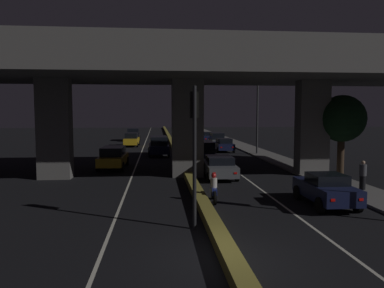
# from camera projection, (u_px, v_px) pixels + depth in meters

# --- Properties ---
(ground_plane) EXTENTS (200.00, 200.00, 0.00)m
(ground_plane) POSITION_uv_depth(u_px,v_px,m) (228.00, 259.00, 10.87)
(ground_plane) COLOR black
(lane_line_left_inner) EXTENTS (0.12, 126.00, 0.00)m
(lane_line_left_inner) POSITION_uv_depth(u_px,v_px,m) (143.00, 148.00, 45.25)
(lane_line_left_inner) COLOR beige
(lane_line_left_inner) RESTS_ON ground_plane
(lane_line_right_inner) EXTENTS (0.12, 126.00, 0.00)m
(lane_line_right_inner) POSITION_uv_depth(u_px,v_px,m) (204.00, 148.00, 45.94)
(lane_line_right_inner) COLOR beige
(lane_line_right_inner) RESTS_ON ground_plane
(median_divider) EXTENTS (0.55, 126.00, 0.39)m
(median_divider) POSITION_uv_depth(u_px,v_px,m) (174.00, 146.00, 45.58)
(median_divider) COLOR olive
(median_divider) RESTS_ON ground_plane
(sidewalk_right) EXTENTS (2.61, 126.00, 0.12)m
(sidewalk_right) POSITION_uv_depth(u_px,v_px,m) (260.00, 153.00, 39.46)
(sidewalk_right) COLOR #5B5956
(sidewalk_right) RESTS_ON ground_plane
(elevated_overpass) EXTENTS (35.05, 10.00, 9.48)m
(elevated_overpass) POSITION_uv_depth(u_px,v_px,m) (183.00, 68.00, 24.49)
(elevated_overpass) COLOR #5B5956
(elevated_overpass) RESTS_ON ground_plane
(traffic_light_left_of_median) EXTENTS (0.30, 0.49, 5.20)m
(traffic_light_left_of_median) POSITION_uv_depth(u_px,v_px,m) (194.00, 132.00, 13.50)
(traffic_light_left_of_median) COLOR black
(traffic_light_left_of_median) RESTS_ON ground_plane
(street_lamp) EXTENTS (2.40, 0.32, 8.98)m
(street_lamp) POSITION_uv_depth(u_px,v_px,m) (255.00, 103.00, 37.78)
(street_lamp) COLOR #2D2D30
(street_lamp) RESTS_ON ground_plane
(car_dark_blue_lead) EXTENTS (1.89, 3.97, 1.49)m
(car_dark_blue_lead) POSITION_uv_depth(u_px,v_px,m) (326.00, 189.00, 17.09)
(car_dark_blue_lead) COLOR #141938
(car_dark_blue_lead) RESTS_ON ground_plane
(car_grey_second) EXTENTS (2.08, 4.85, 1.43)m
(car_grey_second) POSITION_uv_depth(u_px,v_px,m) (219.00, 166.00, 24.60)
(car_grey_second) COLOR #515459
(car_grey_second) RESTS_ON ground_plane
(car_dark_blue_third) EXTENTS (2.00, 4.63, 1.80)m
(car_dark_blue_third) POSITION_uv_depth(u_px,v_px,m) (203.00, 151.00, 32.42)
(car_dark_blue_third) COLOR #141938
(car_dark_blue_third) RESTS_ON ground_plane
(car_dark_blue_fourth) EXTENTS (1.94, 4.36, 1.46)m
(car_dark_blue_fourth) POSITION_uv_depth(u_px,v_px,m) (224.00, 145.00, 41.18)
(car_dark_blue_fourth) COLOR #141938
(car_dark_blue_fourth) RESTS_ON ground_plane
(car_grey_fifth) EXTENTS (1.92, 4.35, 1.74)m
(car_grey_fifth) POSITION_uv_depth(u_px,v_px,m) (217.00, 139.00, 47.44)
(car_grey_fifth) COLOR #515459
(car_grey_fifth) RESTS_ON ground_plane
(car_dark_blue_sixth) EXTENTS (1.97, 4.57, 1.58)m
(car_dark_blue_sixth) POSITION_uv_depth(u_px,v_px,m) (208.00, 137.00, 52.84)
(car_dark_blue_sixth) COLOR #141938
(car_dark_blue_sixth) RESTS_ON ground_plane
(car_taxi_yellow_lead_oncoming) EXTENTS (2.09, 4.86, 1.66)m
(car_taxi_yellow_lead_oncoming) POSITION_uv_depth(u_px,v_px,m) (113.00, 157.00, 28.67)
(car_taxi_yellow_lead_oncoming) COLOR gold
(car_taxi_yellow_lead_oncoming) RESTS_ON ground_plane
(car_dark_blue_second_oncoming) EXTENTS (2.15, 4.80, 1.93)m
(car_dark_blue_second_oncoming) POSITION_uv_depth(u_px,v_px,m) (158.00, 145.00, 37.26)
(car_dark_blue_second_oncoming) COLOR #141938
(car_dark_blue_second_oncoming) RESTS_ON ground_plane
(car_taxi_yellow_third_oncoming) EXTENTS (1.94, 4.34, 1.71)m
(car_taxi_yellow_third_oncoming) POSITION_uv_depth(u_px,v_px,m) (132.00, 139.00, 47.75)
(car_taxi_yellow_third_oncoming) COLOR gold
(car_taxi_yellow_third_oncoming) RESTS_ON ground_plane
(car_black_fourth_oncoming) EXTENTS (2.16, 4.85, 1.93)m
(car_black_fourth_oncoming) POSITION_uv_depth(u_px,v_px,m) (133.00, 134.00, 57.31)
(car_black_fourth_oncoming) COLOR black
(car_black_fourth_oncoming) RESTS_ON ground_plane
(motorcycle_blue_filtering_near) EXTENTS (0.33, 1.80, 1.39)m
(motorcycle_blue_filtering_near) POSITION_uv_depth(u_px,v_px,m) (214.00, 190.00, 17.80)
(motorcycle_blue_filtering_near) COLOR black
(motorcycle_blue_filtering_near) RESTS_ON ground_plane
(pedestrian_on_sidewalk) EXTENTS (0.37, 0.37, 1.57)m
(pedestrian_on_sidewalk) POSITION_uv_depth(u_px,v_px,m) (363.00, 175.00, 20.09)
(pedestrian_on_sidewalk) COLOR black
(pedestrian_on_sidewalk) RESTS_ON sidewalk_right
(roadside_tree_kerbside_near) EXTENTS (3.21, 3.21, 5.47)m
(roadside_tree_kerbside_near) POSITION_uv_depth(u_px,v_px,m) (342.00, 119.00, 25.56)
(roadside_tree_kerbside_near) COLOR #38281C
(roadside_tree_kerbside_near) RESTS_ON ground_plane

